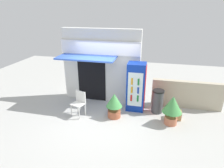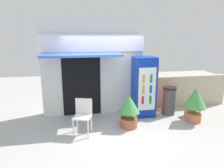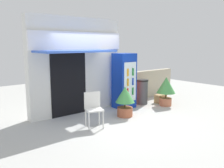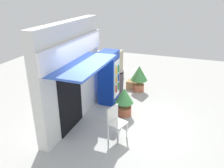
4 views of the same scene
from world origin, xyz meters
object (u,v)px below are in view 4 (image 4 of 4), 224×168
at_px(plastic_chair, 115,120).
at_px(trash_bin, 118,82).
at_px(potted_plant_curbside, 139,76).
at_px(potted_plant_near_shop, 124,100).
at_px(cardboard_box, 131,84).
at_px(drink_cooler, 109,78).

height_order(plastic_chair, trash_bin, plastic_chair).
height_order(plastic_chair, potted_plant_curbside, potted_plant_curbside).
xyz_separation_m(potted_plant_near_shop, trash_bin, (1.51, 0.71, -0.07)).
distance_m(plastic_chair, cardboard_box, 3.50).
relative_size(plastic_chair, cardboard_box, 2.31).
bearing_deg(potted_plant_curbside, drink_cooler, 149.62).
bearing_deg(potted_plant_curbside, potted_plant_near_shop, -179.98).
bearing_deg(potted_plant_near_shop, plastic_chair, -173.63).
distance_m(drink_cooler, potted_plant_near_shop, 1.10).
relative_size(potted_plant_curbside, cardboard_box, 2.58).
bearing_deg(cardboard_box, plastic_chair, -171.45).
height_order(drink_cooler, plastic_chair, drink_cooler).
distance_m(drink_cooler, cardboard_box, 1.73).
relative_size(plastic_chair, potted_plant_near_shop, 1.01).
relative_size(potted_plant_near_shop, potted_plant_curbside, 0.89).
distance_m(potted_plant_curbside, cardboard_box, 0.64).
bearing_deg(drink_cooler, cardboard_box, -14.74).
xyz_separation_m(drink_cooler, trash_bin, (0.83, -0.06, -0.48)).
bearing_deg(potted_plant_curbside, trash_bin, 123.82).
bearing_deg(cardboard_box, potted_plant_curbside, -115.86).
relative_size(potted_plant_near_shop, cardboard_box, 2.29).
bearing_deg(potted_plant_near_shop, cardboard_box, 9.82).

